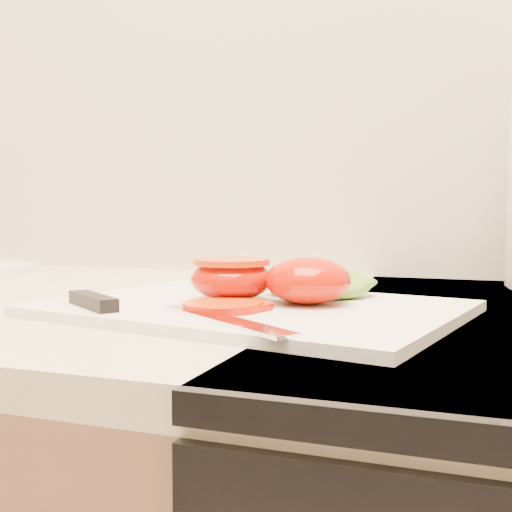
% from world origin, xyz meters
% --- Properties ---
extents(cutting_board, '(0.42, 0.34, 0.01)m').
position_xyz_m(cutting_board, '(0.12, 1.60, 0.94)').
color(cutting_board, white).
rests_on(cutting_board, counter).
extents(tomato_half_dome, '(0.08, 0.08, 0.05)m').
position_xyz_m(tomato_half_dome, '(0.17, 1.62, 0.96)').
color(tomato_half_dome, '#BD1C00').
rests_on(tomato_half_dome, cutting_board).
extents(tomato_half_cut, '(0.08, 0.08, 0.04)m').
position_xyz_m(tomato_half_cut, '(0.09, 1.62, 0.96)').
color(tomato_half_cut, '#BD1C00').
rests_on(tomato_half_cut, cutting_board).
extents(tomato_slice_0, '(0.07, 0.07, 0.01)m').
position_xyz_m(tomato_slice_0, '(0.11, 1.55, 0.94)').
color(tomato_slice_0, '#CC500D').
rests_on(tomato_slice_0, cutting_board).
extents(tomato_slice_1, '(0.06, 0.06, 0.01)m').
position_xyz_m(tomato_slice_1, '(0.12, 1.57, 0.94)').
color(tomato_slice_1, '#CC500D').
rests_on(tomato_slice_1, cutting_board).
extents(lettuce_leaf_0, '(0.12, 0.09, 0.03)m').
position_xyz_m(lettuce_leaf_0, '(0.17, 1.68, 0.95)').
color(lettuce_leaf_0, '#579F2A').
rests_on(lettuce_leaf_0, cutting_board).
extents(knife, '(0.26, 0.12, 0.01)m').
position_xyz_m(knife, '(0.05, 1.52, 0.94)').
color(knife, silver).
rests_on(knife, cutting_board).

